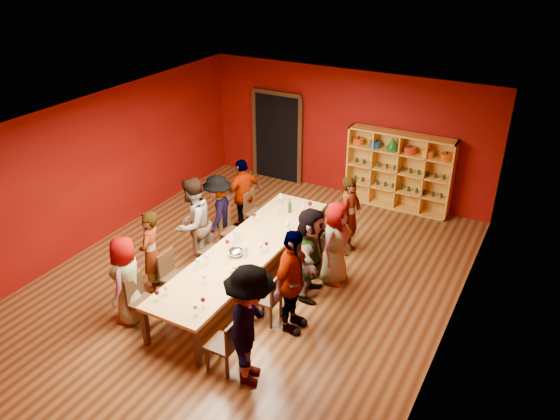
# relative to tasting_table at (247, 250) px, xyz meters

# --- Properties ---
(room_shell) EXTENTS (7.10, 9.10, 3.04)m
(room_shell) POSITION_rel_tasting_table_xyz_m (0.00, 0.00, 0.80)
(room_shell) COLOR #4C2B14
(room_shell) RESTS_ON ground
(tasting_table) EXTENTS (1.10, 4.50, 0.75)m
(tasting_table) POSITION_rel_tasting_table_xyz_m (0.00, 0.00, 0.00)
(tasting_table) COLOR tan
(tasting_table) RESTS_ON ground
(doorway) EXTENTS (1.40, 0.17, 2.30)m
(doorway) POSITION_rel_tasting_table_xyz_m (-1.80, 4.43, 0.42)
(doorway) COLOR black
(doorway) RESTS_ON ground
(shelving_unit) EXTENTS (2.40, 0.40, 1.80)m
(shelving_unit) POSITION_rel_tasting_table_xyz_m (1.40, 4.32, 0.28)
(shelving_unit) COLOR gold
(shelving_unit) RESTS_ON ground
(chair_person_left_0) EXTENTS (0.42, 0.42, 0.89)m
(chair_person_left_0) POSITION_rel_tasting_table_xyz_m (-0.91, -1.78, -0.20)
(chair_person_left_0) COLOR black
(chair_person_left_0) RESTS_ON ground
(person_left_0) EXTENTS (0.62, 0.84, 1.53)m
(person_left_0) POSITION_rel_tasting_table_xyz_m (-1.15, -1.78, 0.07)
(person_left_0) COLOR silver
(person_left_0) RESTS_ON ground
(chair_person_left_1) EXTENTS (0.42, 0.42, 0.89)m
(chair_person_left_1) POSITION_rel_tasting_table_xyz_m (-0.91, -0.98, -0.20)
(chair_person_left_1) COLOR black
(chair_person_left_1) RESTS_ON ground
(person_left_1) EXTENTS (0.60, 0.69, 1.57)m
(person_left_1) POSITION_rel_tasting_table_xyz_m (-1.33, -0.98, 0.09)
(person_left_1) COLOR #C78592
(person_left_1) RESTS_ON ground
(chair_person_left_2) EXTENTS (0.42, 0.42, 0.89)m
(chair_person_left_2) POSITION_rel_tasting_table_xyz_m (-0.91, 0.05, -0.20)
(chair_person_left_2) COLOR black
(chair_person_left_2) RESTS_ON ground
(person_left_2) EXTENTS (0.48, 0.88, 1.80)m
(person_left_2) POSITION_rel_tasting_table_xyz_m (-1.19, 0.05, 0.20)
(person_left_2) COLOR #525257
(person_left_2) RESTS_ON ground
(chair_person_left_3) EXTENTS (0.42, 0.42, 0.89)m
(chair_person_left_3) POSITION_rel_tasting_table_xyz_m (-0.91, 0.82, -0.20)
(chair_person_left_3) COLOR black
(chair_person_left_3) RESTS_ON ground
(person_left_3) EXTENTS (0.73, 1.09, 1.57)m
(person_left_3) POSITION_rel_tasting_table_xyz_m (-1.15, 0.82, 0.09)
(person_left_3) COLOR #505055
(person_left_3) RESTS_ON ground
(chair_person_left_4) EXTENTS (0.42, 0.42, 0.89)m
(chair_person_left_4) POSITION_rel_tasting_table_xyz_m (-0.91, 1.75, -0.20)
(chair_person_left_4) COLOR black
(chair_person_left_4) RESTS_ON ground
(person_left_4) EXTENTS (0.73, 1.02, 1.58)m
(person_left_4) POSITION_rel_tasting_table_xyz_m (-1.16, 1.75, 0.09)
(person_left_4) COLOR #5F85C3
(person_left_4) RESTS_ON ground
(chair_person_right_0) EXTENTS (0.42, 0.42, 0.89)m
(chair_person_right_0) POSITION_rel_tasting_table_xyz_m (0.91, -2.00, -0.20)
(chair_person_right_0) COLOR black
(chair_person_right_0) RESTS_ON ground
(person_right_0) EXTENTS (0.89, 1.32, 1.88)m
(person_right_0) POSITION_rel_tasting_table_xyz_m (1.31, -2.00, 0.24)
(person_right_0) COLOR silver
(person_right_0) RESTS_ON ground
(chair_person_right_1) EXTENTS (0.42, 0.42, 0.89)m
(chair_person_right_1) POSITION_rel_tasting_table_xyz_m (0.91, -0.73, -0.20)
(chair_person_right_1) COLOR black
(chair_person_right_1) RESTS_ON ground
(person_right_1) EXTENTS (0.50, 1.06, 1.79)m
(person_right_1) POSITION_rel_tasting_table_xyz_m (1.29, -0.73, 0.20)
(person_right_1) COLOR pink
(person_right_1) RESTS_ON ground
(chair_person_right_2) EXTENTS (0.42, 0.42, 0.89)m
(chair_person_right_2) POSITION_rel_tasting_table_xyz_m (0.91, 0.23, -0.20)
(chair_person_right_2) COLOR black
(chair_person_right_2) RESTS_ON ground
(person_right_2) EXTENTS (0.82, 1.64, 1.70)m
(person_right_2) POSITION_rel_tasting_table_xyz_m (1.15, 0.23, 0.15)
(person_right_2) COLOR #537EAC
(person_right_2) RESTS_ON ground
(chair_person_right_3) EXTENTS (0.42, 0.42, 0.89)m
(chair_person_right_3) POSITION_rel_tasting_table_xyz_m (0.91, 0.85, -0.20)
(chair_person_right_3) COLOR black
(chair_person_right_3) RESTS_ON ground
(person_right_3) EXTENTS (0.49, 0.80, 1.58)m
(person_right_3) POSITION_rel_tasting_table_xyz_m (1.35, 0.85, 0.09)
(person_right_3) COLOR #527DA8
(person_right_3) RESTS_ON ground
(chair_person_right_4) EXTENTS (0.42, 0.42, 0.89)m
(chair_person_right_4) POSITION_rel_tasting_table_xyz_m (0.91, 1.91, -0.20)
(chair_person_right_4) COLOR black
(chair_person_right_4) RESTS_ON ground
(person_right_4) EXTENTS (0.49, 0.63, 1.62)m
(person_right_4) POSITION_rel_tasting_table_xyz_m (1.18, 1.91, 0.11)
(person_right_4) COLOR #15163A
(person_right_4) RESTS_ON ground
(wine_glass_0) EXTENTS (0.07, 0.07, 0.18)m
(wine_glass_0) POSITION_rel_tasting_table_xyz_m (-0.28, -0.18, 0.18)
(wine_glass_0) COLOR silver
(wine_glass_0) RESTS_ON tasting_table
(wine_glass_1) EXTENTS (0.08, 0.08, 0.20)m
(wine_glass_1) POSITION_rel_tasting_table_xyz_m (-0.35, -0.95, 0.19)
(wine_glass_1) COLOR silver
(wine_glass_1) RESTS_ON tasting_table
(wine_glass_2) EXTENTS (0.07, 0.07, 0.18)m
(wine_glass_2) POSITION_rel_tasting_table_xyz_m (0.34, -1.96, 0.18)
(wine_glass_2) COLOR silver
(wine_glass_2) RESTS_ON tasting_table
(wine_glass_3) EXTENTS (0.09, 0.09, 0.22)m
(wine_glass_3) POSITION_rel_tasting_table_xyz_m (-0.27, 1.76, 0.21)
(wine_glass_3) COLOR silver
(wine_glass_3) RESTS_ON tasting_table
(wine_glass_4) EXTENTS (0.08, 0.08, 0.19)m
(wine_glass_4) POSITION_rel_tasting_table_xyz_m (0.28, -0.82, 0.19)
(wine_glass_4) COLOR silver
(wine_glass_4) RESTS_ON tasting_table
(wine_glass_5) EXTENTS (0.08, 0.08, 0.19)m
(wine_glass_5) POSITION_rel_tasting_table_xyz_m (-0.37, -1.95, 0.19)
(wine_glass_5) COLOR silver
(wine_glass_5) RESTS_ON tasting_table
(wine_glass_6) EXTENTS (0.07, 0.07, 0.18)m
(wine_glass_6) POSITION_rel_tasting_table_xyz_m (-0.01, -1.26, 0.18)
(wine_glass_6) COLOR silver
(wine_glass_6) RESTS_ON tasting_table
(wine_glass_7) EXTENTS (0.09, 0.09, 0.22)m
(wine_glass_7) POSITION_rel_tasting_table_xyz_m (-0.29, -0.78, 0.21)
(wine_glass_7) COLOR silver
(wine_glass_7) RESTS_ON tasting_table
(wine_glass_8) EXTENTS (0.08, 0.08, 0.19)m
(wine_glass_8) POSITION_rel_tasting_table_xyz_m (0.31, -0.03, 0.19)
(wine_glass_8) COLOR silver
(wine_glass_8) RESTS_ON tasting_table
(wine_glass_9) EXTENTS (0.07, 0.07, 0.18)m
(wine_glass_9) POSITION_rel_tasting_table_xyz_m (0.35, 0.10, 0.18)
(wine_glass_9) COLOR silver
(wine_glass_9) RESTS_ON tasting_table
(wine_glass_10) EXTENTS (0.08, 0.08, 0.20)m
(wine_glass_10) POSITION_rel_tasting_table_xyz_m (-0.10, 1.35, 0.20)
(wine_glass_10) COLOR silver
(wine_glass_10) RESTS_ON tasting_table
(wine_glass_11) EXTENTS (0.09, 0.09, 0.22)m
(wine_glass_11) POSITION_rel_tasting_table_xyz_m (-0.27, 0.07, 0.21)
(wine_glass_11) COLOR silver
(wine_glass_11) RESTS_ON tasting_table
(wine_glass_12) EXTENTS (0.07, 0.07, 0.18)m
(wine_glass_12) POSITION_rel_tasting_table_xyz_m (0.34, -1.76, 0.18)
(wine_glass_12) COLOR silver
(wine_glass_12) RESTS_ON tasting_table
(wine_glass_13) EXTENTS (0.09, 0.09, 0.22)m
(wine_glass_13) POSITION_rel_tasting_table_xyz_m (0.35, 0.92, 0.21)
(wine_glass_13) COLOR silver
(wine_glass_13) RESTS_ON tasting_table
(wine_glass_14) EXTENTS (0.09, 0.09, 0.22)m
(wine_glass_14) POSITION_rel_tasting_table_xyz_m (0.37, 1.81, 0.21)
(wine_glass_14) COLOR silver
(wine_glass_14) RESTS_ON tasting_table
(wine_glass_15) EXTENTS (0.08, 0.08, 0.20)m
(wine_glass_15) POSITION_rel_tasting_table_xyz_m (-0.34, 1.88, 0.19)
(wine_glass_15) COLOR silver
(wine_glass_15) RESTS_ON tasting_table
(wine_glass_16) EXTENTS (0.07, 0.07, 0.19)m
(wine_glass_16) POSITION_rel_tasting_table_xyz_m (-0.26, 0.85, 0.19)
(wine_glass_16) COLOR silver
(wine_glass_16) RESTS_ON tasting_table
(wine_glass_17) EXTENTS (0.08, 0.08, 0.20)m
(wine_glass_17) POSITION_rel_tasting_table_xyz_m (0.31, 1.66, 0.20)
(wine_glass_17) COLOR silver
(wine_glass_17) RESTS_ON tasting_table
(wine_glass_18) EXTENTS (0.08, 0.08, 0.19)m
(wine_glass_18) POSITION_rel_tasting_table_xyz_m (-0.05, -0.51, 0.19)
(wine_glass_18) COLOR silver
(wine_glass_18) RESTS_ON tasting_table
(wine_glass_19) EXTENTS (0.07, 0.07, 0.18)m
(wine_glass_19) POSITION_rel_tasting_table_xyz_m (-0.34, -1.78, 0.18)
(wine_glass_19) COLOR silver
(wine_glass_19) RESTS_ON tasting_table
(wine_glass_20) EXTENTS (0.08, 0.08, 0.20)m
(wine_glass_20) POSITION_rel_tasting_table_xyz_m (0.38, 0.85, 0.20)
(wine_glass_20) COLOR silver
(wine_glass_20) RESTS_ON tasting_table
(wine_glass_21) EXTENTS (0.09, 0.09, 0.21)m
(wine_glass_21) POSITION_rel_tasting_table_xyz_m (-0.37, 0.88, 0.21)
(wine_glass_21) COLOR silver
(wine_glass_21) RESTS_ON tasting_table
(wine_glass_22) EXTENTS (0.08, 0.08, 0.21)m
(wine_glass_22) POSITION_rel_tasting_table_xyz_m (0.33, -0.95, 0.20)
(wine_glass_22) COLOR silver
(wine_glass_22) RESTS_ON tasting_table
(spittoon_bowl) EXTENTS (0.28, 0.28, 0.15)m
(spittoon_bowl) POSITION_rel_tasting_table_xyz_m (-0.03, -0.30, 0.12)
(spittoon_bowl) COLOR #B2B4B9
(spittoon_bowl) RESTS_ON tasting_table
(carafe_a) EXTENTS (0.13, 0.13, 0.28)m
(carafe_a) POSITION_rel_tasting_table_xyz_m (-0.24, 0.08, 0.18)
(carafe_a) COLOR silver
(carafe_a) RESTS_ON tasting_table
(carafe_b) EXTENTS (0.10, 0.10, 0.24)m
(carafe_b) POSITION_rel_tasting_table_xyz_m (0.14, -0.26, 0.16)
(carafe_b) COLOR silver
(carafe_b) RESTS_ON tasting_table
(wine_bottle) EXTENTS (0.09, 0.09, 0.30)m
(wine_bottle) POSITION_rel_tasting_table_xyz_m (0.04, 1.56, 0.16)
(wine_bottle) COLOR #153A1D
(wine_bottle) RESTS_ON tasting_table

